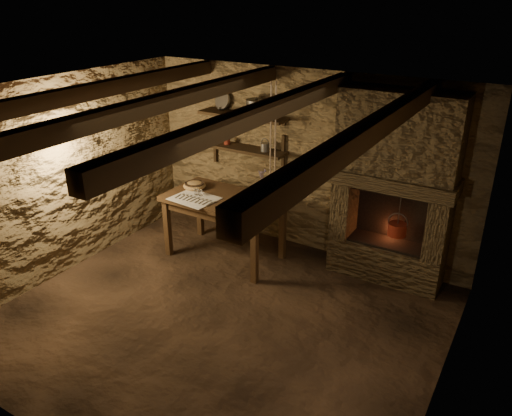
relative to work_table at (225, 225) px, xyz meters
The scene contains 25 objects.
floor 1.46m from the work_table, 58.43° to the right, with size 4.50×4.50×0.00m, color black.
back_wall 1.32m from the work_table, 48.56° to the left, with size 4.50×0.04×2.40m, color brown.
front_wall 3.34m from the work_table, 77.16° to the right, with size 4.50×0.04×2.40m, color brown.
left_wall 2.07m from the work_table, 142.29° to the right, with size 0.04×4.00×2.40m, color brown.
right_wall 3.28m from the work_table, 21.63° to the right, with size 0.04×4.00×2.40m, color brown.
ceiling 2.38m from the work_table, 58.43° to the right, with size 4.50×4.00×0.04m, color black.
beam_far_left 2.33m from the work_table, 123.33° to the right, with size 0.14×3.95×0.16m, color black.
beam_mid_left 2.21m from the work_table, 79.22° to the right, with size 0.14×3.95×0.16m, color black.
beam_mid_right 2.51m from the work_table, 43.92° to the right, with size 0.14×3.95×0.16m, color black.
beam_far_right 3.13m from the work_table, 27.93° to the right, with size 0.14×3.95×0.16m, color black.
shelf_lower 1.08m from the work_table, 100.75° to the left, with size 1.25×0.30×0.04m, color black.
shelf_upper 1.46m from the work_table, 100.75° to the left, with size 1.25×0.30×0.04m, color black.
hearth 2.20m from the work_table, 16.62° to the left, with size 1.43×0.51×2.30m.
work_table is the anchor object (origin of this frame).
linen_cloth 0.55m from the work_table, 139.53° to the right, with size 0.56×0.45×0.01m, color silver.
pewter_cutlery_row 0.56m from the work_table, 137.49° to the right, with size 0.47×0.18×0.01m, color gray, non-canonical shape.
drinking_glasses 0.53m from the work_table, 153.26° to the right, with size 0.18×0.05×0.07m, color silver, non-canonical shape.
stoneware_jug 0.75m from the work_table, 18.38° to the left, with size 0.13×0.13×0.41m.
wooden_bowl 0.66m from the work_table, behind, with size 0.30×0.30×0.11m, color olive.
iron_stockpot 1.56m from the work_table, 82.30° to the left, with size 0.26×0.26×0.20m, color #312F2C.
tin_pan 1.70m from the work_table, 123.70° to the left, with size 0.25×0.25×0.03m, color gray.
small_kettle 1.15m from the work_table, 71.48° to the left, with size 0.16×0.12×0.17m, color gray, non-canonical shape.
rusty_tin 1.18m from the work_table, 119.89° to the left, with size 0.08×0.08×0.08m, color #541810.
red_pot 2.17m from the work_table, 14.53° to the left, with size 0.26×0.26×0.54m.
hanging_ropes 1.55m from the work_table, ahead, with size 0.08×0.08×1.20m, color tan, non-canonical shape.
Camera 1 is at (2.64, -3.63, 3.29)m, focal length 35.00 mm.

